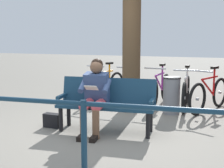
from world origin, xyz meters
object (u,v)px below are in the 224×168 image
bicycle_green (160,89)px  bicycle_black (105,86)px  tree_trunk (132,31)px  bicycle_orange (186,92)px  person_reading (95,92)px  bicycle_purple (131,88)px  bicycle_red (209,94)px  litter_bin (171,95)px  bench (107,100)px  handbag (52,120)px

bicycle_green → bicycle_black: bearing=-84.0°
tree_trunk → bicycle_orange: (-1.07, -0.61, -1.31)m
person_reading → bicycle_purple: 2.39m
bicycle_black → bicycle_purple: bearing=102.7°
bicycle_red → bicycle_black: size_ratio=0.95×
bicycle_green → bicycle_purple: size_ratio=1.00×
person_reading → bicycle_red: bearing=-134.4°
person_reading → bicycle_green: 2.48m
litter_bin → bicycle_red: (-0.71, -0.48, -0.02)m
person_reading → bicycle_purple: size_ratio=0.71×
litter_bin → bicycle_black: bearing=-22.3°
tree_trunk → bicycle_purple: bearing=-73.4°
bench → bicycle_black: (0.90, -2.19, -0.15)m
bicycle_orange → bicycle_green: (0.61, -0.17, 0.00)m
bicycle_orange → bicycle_purple: 1.30m
person_reading → handbag: bearing=-5.9°
person_reading → handbag: 0.98m
person_reading → bicycle_green: person_reading is taller
tree_trunk → bicycle_black: tree_trunk is taller
bicycle_orange → bicycle_green: 0.63m
handbag → bench: bearing=-168.7°
person_reading → bicycle_purple: (0.11, -2.37, -0.31)m
bicycle_orange → bicycle_purple: (1.29, -0.15, 0.00)m
person_reading → bicycle_green: bearing=-109.9°
bicycle_red → tree_trunk: bearing=-47.5°
person_reading → litter_bin: size_ratio=1.59×
litter_bin → bicycle_black: bicycle_black is taller
bicycle_purple → litter_bin: bearing=53.7°
person_reading → bicycle_orange: (-1.18, -2.22, -0.31)m
bicycle_red → bicycle_orange: size_ratio=0.93×
handbag → bicycle_orange: size_ratio=0.18×
tree_trunk → bicycle_green: (-0.46, -0.78, -1.31)m
tree_trunk → bicycle_purple: tree_trunk is taller
bench → handbag: bench is taller
handbag → tree_trunk: 2.43m
bicycle_orange → tree_trunk: bearing=-62.8°
bench → bicycle_red: bearing=-134.6°
person_reading → litter_bin: (-0.96, -1.66, -0.29)m
tree_trunk → bicycle_black: 1.75m
bicycle_red → person_reading: bearing=-14.3°
person_reading → tree_trunk: (-0.12, -1.62, 1.01)m
tree_trunk → bicycle_black: bearing=-40.4°
handbag → bicycle_black: bearing=-91.0°
tree_trunk → bench: bearing=90.7°
bench → litter_bin: bench is taller
handbag → bicycle_orange: (-1.99, -2.23, 0.24)m
handbag → bicycle_red: bearing=-139.0°
bicycle_orange → bicycle_red: bearing=78.4°
bench → bicycle_orange: 2.30m
bicycle_red → bicycle_black: same height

